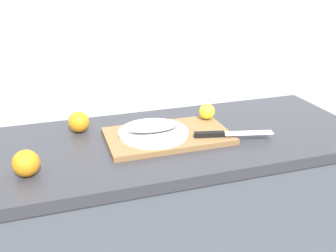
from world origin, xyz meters
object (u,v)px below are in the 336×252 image
Objects in this scene: chef_knife at (224,134)px; lemon_0 at (207,111)px; white_plate at (154,133)px; orange_0 at (26,163)px; fish_fillet at (154,127)px; cutting_board at (168,136)px.

chef_knife is 0.18m from lemon_0.
lemon_0 is (0.25, 0.09, 0.02)m from white_plate.
lemon_0 is at bearing 100.06° from chef_knife.
orange_0 reaches higher than chef_knife.
fish_fillet is 2.34× the size of orange_0.
orange_0 is (-0.49, -0.13, 0.03)m from cutting_board.
orange_0 is at bearing -163.43° from fish_fillet.
chef_knife reaches higher than white_plate.
lemon_0 reaches higher than chef_knife.
fish_fillet is 0.26m from lemon_0.
fish_fillet is at bearing -160.57° from lemon_0.
chef_knife is 0.68m from orange_0.
orange_0 is (-0.44, -0.13, -0.01)m from fish_fillet.
cutting_board is at bearing -4.30° from fish_fillet.
chef_knife is (0.19, -0.09, 0.02)m from cutting_board.
chef_knife is at bearing -24.68° from cutting_board.
cutting_board is at bearing 168.25° from chef_knife.
fish_fillet is 0.26m from chef_knife.
white_plate is 0.46m from orange_0.
fish_fillet reaches higher than white_plate.
lemon_0 is at bearing 17.62° from orange_0.
orange_0 reaches higher than fish_fillet.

